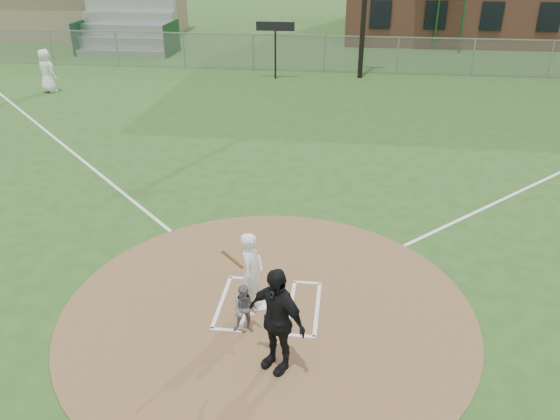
# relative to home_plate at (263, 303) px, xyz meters

# --- Properties ---
(ground) EXTENTS (140.00, 140.00, 0.00)m
(ground) POSITION_rel_home_plate_xyz_m (0.12, -0.17, -0.04)
(ground) COLOR #264E1A
(ground) RESTS_ON ground
(dirt_circle) EXTENTS (8.40, 8.40, 0.02)m
(dirt_circle) POSITION_rel_home_plate_xyz_m (0.12, -0.17, -0.03)
(dirt_circle) COLOR brown
(dirt_circle) RESTS_ON ground
(home_plate) EXTENTS (0.58, 0.58, 0.03)m
(home_plate) POSITION_rel_home_plate_xyz_m (0.00, 0.00, 0.00)
(home_plate) COLOR white
(home_plate) RESTS_ON dirt_circle
(foul_line_third) EXTENTS (17.04, 17.04, 0.01)m
(foul_line_third) POSITION_rel_home_plate_xyz_m (-8.88, 8.83, -0.03)
(foul_line_third) COLOR white
(foul_line_third) RESTS_ON ground
(catcher) EXTENTS (0.53, 0.43, 1.02)m
(catcher) POSITION_rel_home_plate_xyz_m (-0.20, -0.89, 0.50)
(catcher) COLOR slate
(catcher) RESTS_ON dirt_circle
(umpire) EXTENTS (1.27, 1.05, 2.02)m
(umpire) POSITION_rel_home_plate_xyz_m (0.50, -1.77, 1.00)
(umpire) COLOR black
(umpire) RESTS_ON dirt_circle
(ondeck_player) EXTENTS (1.19, 1.02, 2.05)m
(ondeck_player) POSITION_rel_home_plate_xyz_m (-13.01, 15.88, 0.99)
(ondeck_player) COLOR white
(ondeck_player) RESTS_ON ground
(batters_boxes) EXTENTS (2.08, 1.88, 0.01)m
(batters_boxes) POSITION_rel_home_plate_xyz_m (0.12, -0.02, -0.01)
(batters_boxes) COLOR white
(batters_boxes) RESTS_ON dirt_circle
(batter_at_plate) EXTENTS (0.76, 1.03, 1.78)m
(batter_at_plate) POSITION_rel_home_plate_xyz_m (-0.18, -0.21, 0.87)
(batter_at_plate) COLOR white
(batter_at_plate) RESTS_ON dirt_circle
(outfield_fence) EXTENTS (56.08, 0.08, 2.03)m
(outfield_fence) POSITION_rel_home_plate_xyz_m (0.12, 21.83, 0.98)
(outfield_fence) COLOR slate
(outfield_fence) RESTS_ON ground
(bleachers) EXTENTS (6.08, 3.20, 3.20)m
(bleachers) POSITION_rel_home_plate_xyz_m (-12.88, 26.03, 1.55)
(bleachers) COLOR #B7BABF
(bleachers) RESTS_ON ground
(clubhouse) EXTENTS (12.20, 8.71, 6.23)m
(clubhouse) POSITION_rel_home_plate_xyz_m (-17.87, 32.82, 2.35)
(clubhouse) COLOR #9C8869
(clubhouse) RESTS_ON ground
(scoreboard_sign) EXTENTS (2.00, 0.10, 2.93)m
(scoreboard_sign) POSITION_rel_home_plate_xyz_m (-2.38, 20.03, 2.35)
(scoreboard_sign) COLOR black
(scoreboard_sign) RESTS_ON ground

